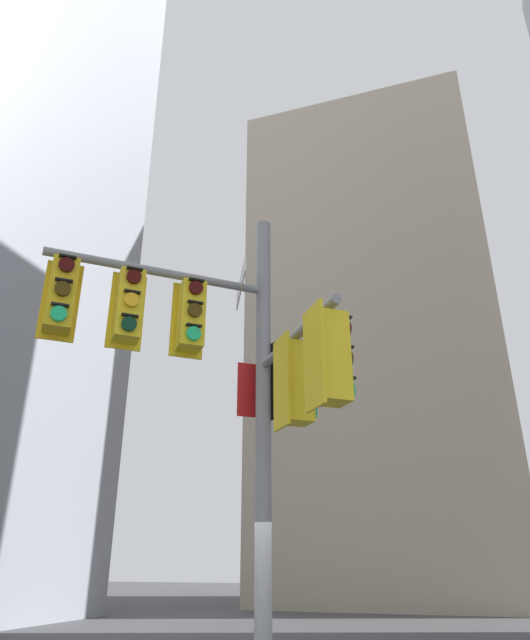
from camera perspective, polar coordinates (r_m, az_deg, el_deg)
building_mid_block at (r=37.26m, az=11.47°, el=-2.72°), size 13.60×13.60×29.75m
signal_pole_assembly at (r=7.55m, az=-3.91°, el=-5.21°), size 4.08×2.62×7.05m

